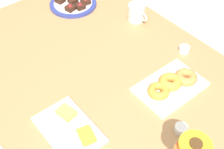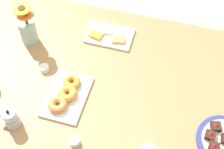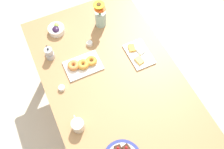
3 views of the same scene
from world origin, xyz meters
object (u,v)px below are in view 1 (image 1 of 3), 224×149
(coffee_mug, at_px, (137,12))
(jam_cup_honey, at_px, (181,129))
(cheese_platter, at_px, (70,129))
(dining_table, at_px, (112,94))
(jam_cup_berry, at_px, (184,49))
(croissant_platter, at_px, (171,85))
(dessert_plate, at_px, (73,3))

(coffee_mug, xyz_separation_m, jam_cup_honey, (0.61, -0.33, -0.03))
(jam_cup_honey, bearing_deg, cheese_platter, -129.34)
(dining_table, bearing_deg, jam_cup_berry, 80.07)
(dining_table, height_order, cheese_platter, cheese_platter)
(coffee_mug, relative_size, croissant_platter, 0.43)
(cheese_platter, height_order, croissant_platter, croissant_platter)
(jam_cup_honey, xyz_separation_m, dessert_plate, (-0.93, 0.16, -0.00))
(jam_cup_honey, bearing_deg, croissant_platter, 142.93)
(dining_table, relative_size, coffee_mug, 13.26)
(coffee_mug, relative_size, dessert_plate, 0.47)
(jam_cup_honey, bearing_deg, jam_cup_berry, 130.12)
(cheese_platter, relative_size, croissant_platter, 0.93)
(dining_table, bearing_deg, croissant_platter, 41.71)
(cheese_platter, distance_m, jam_cup_berry, 0.66)
(jam_cup_berry, bearing_deg, dining_table, -99.93)
(jam_cup_honey, distance_m, dessert_plate, 0.94)
(dining_table, height_order, jam_cup_berry, jam_cup_berry)
(cheese_platter, height_order, jam_cup_berry, cheese_platter)
(dining_table, height_order, dessert_plate, dessert_plate)
(dining_table, relative_size, cheese_platter, 6.15)
(dessert_plate, bearing_deg, coffee_mug, 29.34)
(dining_table, height_order, croissant_platter, croissant_platter)
(coffee_mug, distance_m, jam_cup_berry, 0.33)
(coffee_mug, xyz_separation_m, croissant_platter, (0.44, -0.21, -0.02))
(dining_table, distance_m, croissant_platter, 0.27)
(dessert_plate, bearing_deg, cheese_platter, -35.14)
(coffee_mug, distance_m, dessert_plate, 0.36)
(cheese_platter, xyz_separation_m, dessert_plate, (-0.67, 0.47, 0.00))
(coffee_mug, height_order, dessert_plate, coffee_mug)
(jam_cup_berry, bearing_deg, jam_cup_honey, -49.88)
(croissant_platter, bearing_deg, jam_cup_honey, -37.07)
(dining_table, bearing_deg, dessert_plate, 161.36)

